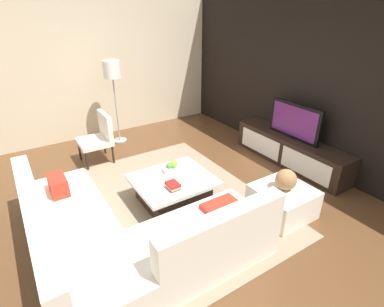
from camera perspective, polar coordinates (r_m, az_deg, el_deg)
ground_plane at (r=4.27m, az=-4.04°, el=-10.10°), size 14.00×14.00×0.00m
feature_wall_back at (r=5.39m, az=22.07°, el=12.37°), size 6.40×0.12×2.80m
side_wall_left at (r=6.59m, az=-16.96°, el=15.43°), size 0.12×5.20×2.80m
area_rug at (r=4.34m, az=-4.69°, el=-9.37°), size 3.30×2.56×0.01m
media_console at (r=5.52m, az=18.18°, el=0.53°), size 2.19×0.48×0.50m
television at (r=5.31m, az=19.01°, el=5.87°), size 1.00×0.06×0.60m
sectional_couch at (r=3.46m, az=-13.36°, el=-15.20°), size 2.44×2.31×0.81m
coffee_table at (r=4.27m, az=-3.60°, el=-6.82°), size 0.93×1.07×0.38m
accent_chair_near at (r=5.52m, az=-17.30°, el=3.37°), size 0.56×0.54×0.87m
floor_lamp at (r=6.01m, az=-14.97°, el=14.37°), size 0.32×0.32×1.63m
ottoman at (r=4.20m, az=16.88°, el=-8.72°), size 0.70×0.70×0.40m
fruit_bowl at (r=4.33m, az=-3.74°, el=-2.75°), size 0.28×0.28×0.14m
decorative_ball at (r=4.02m, az=17.50°, el=-4.77°), size 0.28×0.28×0.28m
book_stack at (r=3.93m, az=-3.68°, el=-6.14°), size 0.21×0.15×0.09m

